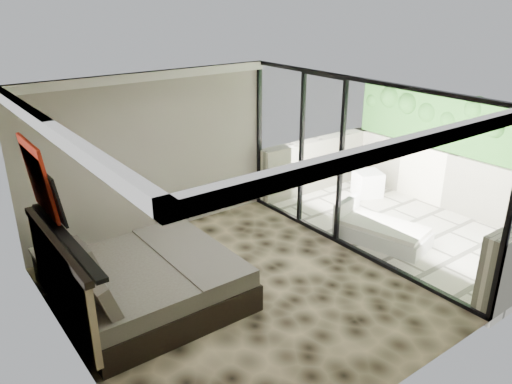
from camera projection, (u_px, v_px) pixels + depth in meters
floor at (238, 293)px, 7.07m from camera, size 5.00×5.00×0.00m
ceiling at (235, 96)px, 6.03m from camera, size 4.50×5.00×0.02m
back_wall at (152, 156)px, 8.40m from camera, size 4.50×0.02×2.80m
left_wall at (64, 251)px, 5.30m from camera, size 0.02×5.00×2.80m
glass_wall at (355, 168)px, 7.80m from camera, size 0.08×5.00×2.80m
terrace_slab at (405, 227)px, 9.17m from camera, size 3.00×5.00×0.12m
parapet_far at (452, 181)px, 9.70m from camera, size 0.30×5.00×1.10m
foliage_hedge at (461, 126)px, 9.29m from camera, size 0.36×4.60×1.10m
picture_ledge at (65, 238)px, 5.37m from camera, size 0.12×2.20×0.05m
bed at (143, 282)px, 6.65m from camera, size 2.27×2.20×1.26m
nightstand at (54, 266)px, 7.26m from camera, size 0.68×0.68×0.52m
table_lamp at (47, 224)px, 6.98m from camera, size 0.36×0.36×0.66m
abstract_canvas at (38, 178)px, 5.73m from camera, size 0.13×0.90×0.90m
framed_print at (53, 198)px, 5.57m from camera, size 0.11×0.50×0.60m
ottoman at (368, 184)px, 10.39m from camera, size 0.68×0.68×0.52m
lounger at (380, 231)px, 8.48m from camera, size 1.09×1.65×0.59m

